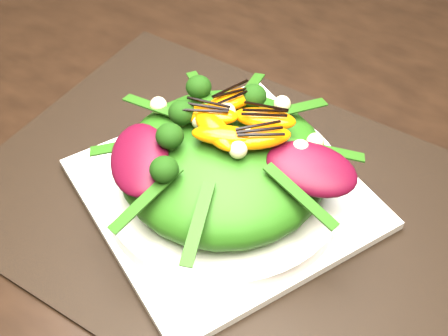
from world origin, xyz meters
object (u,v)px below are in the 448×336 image
Objects in this scene: placemat at (224,197)px; orange_segment at (240,113)px; plate_base at (224,193)px; salad_bowl at (224,184)px; dining_table at (313,128)px; lettuce_mound at (224,163)px.

orange_segment is (-0.00, 0.03, 0.09)m from placemat.
plate_base is 1.05× the size of salad_bowl.
lettuce_mound is at bearing -95.59° from dining_table.
dining_table is 27.38× the size of orange_segment.
placemat is at bearing 0.00° from plate_base.
salad_bowl is (0.00, -0.00, 0.01)m from plate_base.
salad_bowl is 0.03m from lettuce_mound.
orange_segment is (-0.00, 0.03, 0.04)m from lettuce_mound.
lettuce_mound is 0.05m from orange_segment.
lettuce_mound is at bearing 180.00° from placemat.
plate_base is at bearing -85.57° from orange_segment.
plate_base is at bearing 90.00° from salad_bowl.
placemat is 2.06× the size of salad_bowl.
orange_segment is at bearing -97.85° from dining_table.
plate_base is at bearing -95.59° from dining_table.
dining_table is 0.18m from orange_segment.
dining_table is 6.68× the size of salad_bowl.
lettuce_mound is (0.00, 0.00, 0.04)m from plate_base.
dining_table reaches higher than salad_bowl.
dining_table is at bearing 84.41° from plate_base.
placemat is at bearing 63.43° from salad_bowl.
salad_bowl is 4.10× the size of orange_segment.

